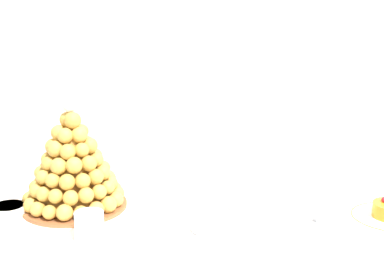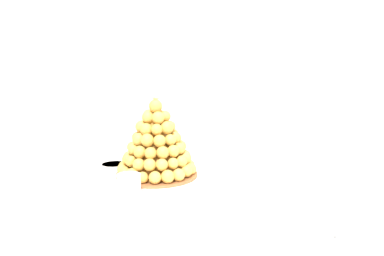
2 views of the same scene
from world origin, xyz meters
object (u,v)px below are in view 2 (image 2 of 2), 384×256
wine_glass (159,133)px  dessert_cup_mid_left (129,187)px  macaron_goblet (346,156)px  dessert_cup_centre (217,205)px  creme_brulee_ramekin (114,167)px  serving_tray (157,185)px  croquembouche (157,143)px  dessert_cup_left (62,177)px

wine_glass → dessert_cup_mid_left: bearing=-77.5°
macaron_goblet → wine_glass: 0.59m
dessert_cup_mid_left → wine_glass: wine_glass is taller
dessert_cup_centre → macaron_goblet: bearing=2.4°
creme_brulee_ramekin → wine_glass: wine_glass is taller
serving_tray → creme_brulee_ramekin: (-0.19, 0.05, 0.02)m
creme_brulee_ramekin → dessert_cup_mid_left: bearing=-41.9°
croquembouche → dessert_cup_centre: bearing=-33.6°
croquembouche → creme_brulee_ramekin: 0.17m
serving_tray → wine_glass: (-0.06, 0.10, 0.13)m
serving_tray → dessert_cup_left: (-0.24, -0.12, 0.03)m
dessert_cup_left → wine_glass: 0.31m
dessert_cup_mid_left → macaron_goblet: (0.50, 0.01, 0.14)m
croquembouche → dessert_cup_centre: size_ratio=4.23×
croquembouche → macaron_goblet: bearing=-17.9°
dessert_cup_centre → macaron_goblet: size_ratio=0.23×
dessert_cup_centre → creme_brulee_ramekin: size_ratio=0.75×
dessert_cup_mid_left → creme_brulee_ramekin: (-0.18, 0.16, -0.01)m
dessert_cup_left → wine_glass: size_ratio=0.29×
serving_tray → wine_glass: size_ratio=3.66×
croquembouche → dessert_cup_left: (-0.19, -0.19, -0.08)m
croquembouche → creme_brulee_ramekin: (-0.15, -0.02, -0.09)m
serving_tray → wine_glass: 0.17m
dessert_cup_left → macaron_goblet: (0.73, 0.02, 0.14)m
serving_tray → creme_brulee_ramekin: bearing=166.7°
dessert_cup_left → macaron_goblet: bearing=1.4°
dessert_cup_centre → wine_glass: bearing=143.2°
wine_glass → dessert_cup_centre: bearing=-36.8°
serving_tray → dessert_cup_centre: dessert_cup_centre is taller
dessert_cup_mid_left → dessert_cup_left: bearing=-178.6°
dessert_cup_centre → croquembouche: bearing=146.4°
dessert_cup_mid_left → creme_brulee_ramekin: bearing=138.1°
dessert_cup_left → wine_glass: wine_glass is taller
dessert_cup_mid_left → macaron_goblet: size_ratio=0.22×
serving_tray → creme_brulee_ramekin: creme_brulee_ramekin is taller
dessert_cup_mid_left → creme_brulee_ramekin: size_ratio=0.73×
croquembouche → macaron_goblet: (0.54, -0.17, 0.06)m
dessert_cup_mid_left → croquembouche: bearing=100.7°
serving_tray → dessert_cup_centre: (0.24, -0.12, 0.02)m
dessert_cup_left → creme_brulee_ramekin: size_ratio=0.62×
dessert_cup_centre → creme_brulee_ramekin: 0.46m
serving_tray → dessert_cup_left: bearing=-152.3°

